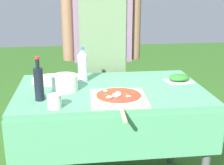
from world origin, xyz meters
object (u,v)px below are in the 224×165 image
object	(u,v)px
oil_bottle	(39,83)
plate_stack	(50,80)
herb_container	(179,78)
sauce_jar	(54,102)
prep_table	(111,103)
pizza_on_peel	(119,97)
water_bottle	(83,65)
mixing_tub	(65,83)
person_cook	(102,41)

from	to	relation	value
oil_bottle	plate_stack	bearing A→B (deg)	84.94
herb_container	sauce_jar	bearing A→B (deg)	-154.69
prep_table	oil_bottle	size ratio (longest dim) A/B	4.70
pizza_on_peel	water_bottle	xyz separation A→B (m)	(-0.20, 0.41, 0.10)
pizza_on_peel	oil_bottle	xyz separation A→B (m)	(-0.48, 0.05, 0.09)
water_bottle	sauce_jar	xyz separation A→B (m)	(-0.18, -0.50, -0.08)
mixing_tub	plate_stack	size ratio (longest dim) A/B	0.64
person_cook	oil_bottle	xyz separation A→B (m)	(-0.45, -0.77, -0.11)
pizza_on_peel	oil_bottle	bearing A→B (deg)	176.53
prep_table	person_cook	bearing A→B (deg)	90.45
water_bottle	herb_container	xyz separation A→B (m)	(0.69, -0.09, -0.09)
pizza_on_peel	sauce_jar	xyz separation A→B (m)	(-0.38, -0.09, 0.02)
water_bottle	plate_stack	world-z (taller)	water_bottle
oil_bottle	herb_container	distance (m)	1.00
oil_bottle	sauce_jar	world-z (taller)	oil_bottle
sauce_jar	herb_container	bearing A→B (deg)	25.31
pizza_on_peel	herb_container	xyz separation A→B (m)	(0.49, 0.32, 0.01)
herb_container	pizza_on_peel	bearing A→B (deg)	-146.75
prep_table	oil_bottle	xyz separation A→B (m)	(-0.45, -0.18, 0.22)
mixing_tub	sauce_jar	world-z (taller)	mixing_tub
person_cook	water_bottle	distance (m)	0.46
prep_table	plate_stack	distance (m)	0.49
plate_stack	pizza_on_peel	bearing A→B (deg)	-45.25
person_cook	herb_container	size ratio (longest dim) A/B	8.50
plate_stack	sauce_jar	size ratio (longest dim) A/B	3.19
oil_bottle	plate_stack	world-z (taller)	oil_bottle
pizza_on_peel	sauce_jar	size ratio (longest dim) A/B	6.15
sauce_jar	water_bottle	bearing A→B (deg)	70.46
prep_table	pizza_on_peel	size ratio (longest dim) A/B	2.47
person_cook	water_bottle	bearing A→B (deg)	67.86
prep_table	herb_container	world-z (taller)	herb_container
person_cook	prep_table	bearing A→B (deg)	91.24
person_cook	oil_bottle	size ratio (longest dim) A/B	6.43
herb_container	plate_stack	bearing A→B (deg)	172.33
pizza_on_peel	plate_stack	xyz separation A→B (m)	(-0.44, 0.44, -0.00)
mixing_tub	person_cook	bearing A→B (deg)	63.59
oil_bottle	herb_container	world-z (taller)	oil_bottle
pizza_on_peel	mixing_tub	size ratio (longest dim) A/B	3.00
plate_stack	sauce_jar	distance (m)	0.54
prep_table	plate_stack	xyz separation A→B (m)	(-0.42, 0.22, 0.12)
prep_table	person_cook	distance (m)	0.68
person_cook	mixing_tub	bearing A→B (deg)	64.38
plate_stack	mixing_tub	bearing A→B (deg)	-64.08
prep_table	person_cook	size ratio (longest dim) A/B	0.73
water_bottle	herb_container	distance (m)	0.70
prep_table	water_bottle	xyz separation A→B (m)	(-0.18, 0.18, 0.23)
mixing_tub	prep_table	bearing A→B (deg)	1.87
water_bottle	person_cook	bearing A→B (deg)	67.07
water_bottle	herb_container	world-z (taller)	water_bottle
water_bottle	plate_stack	xyz separation A→B (m)	(-0.24, 0.04, -0.11)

